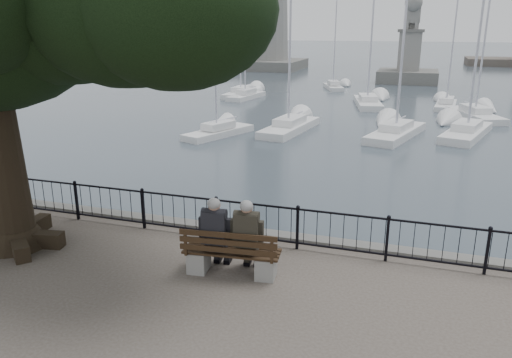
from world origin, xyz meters
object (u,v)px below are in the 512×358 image
at_px(bench, 231,258).
at_px(person_right, 248,240).
at_px(person_left, 217,237).
at_px(lion_monument, 409,61).

bearing_deg(bench, person_right, 25.05).
distance_m(person_left, lion_monument, 49.05).
height_order(person_left, lion_monument, lion_monument).
bearing_deg(person_right, lion_monument, 88.03).
distance_m(person_left, person_right, 0.67).
height_order(person_left, person_right, same).
height_order(bench, lion_monument, lion_monument).
bearing_deg(person_right, person_left, -173.72).
xyz_separation_m(person_right, lion_monument, (1.68, 48.92, 0.55)).
height_order(bench, person_right, person_right).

